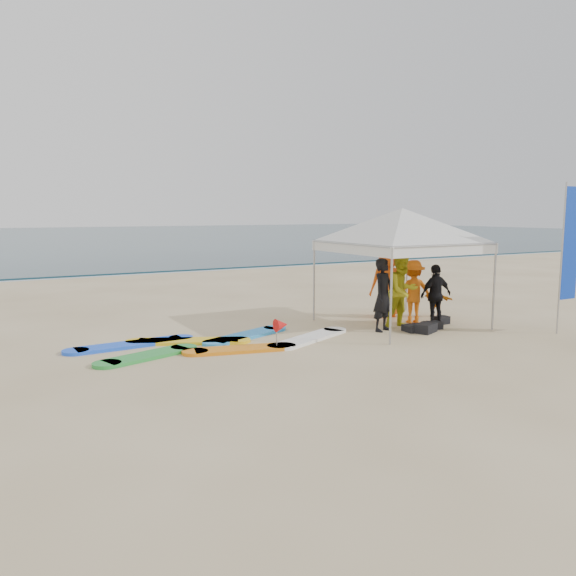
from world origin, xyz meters
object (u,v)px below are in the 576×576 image
at_px(surfboard_spread, 211,343).
at_px(feather_flag, 570,245).
at_px(person_orange_b, 387,283).
at_px(marker_pennant, 282,325).
at_px(canopy_tent, 402,208).
at_px(person_black_b, 436,295).
at_px(person_black_a, 383,295).
at_px(person_yellow, 402,291).
at_px(person_orange_a, 413,292).
at_px(person_seated, 437,299).

bearing_deg(surfboard_spread, feather_flag, -20.22).
height_order(person_orange_b, marker_pennant, person_orange_b).
relative_size(person_orange_b, canopy_tent, 0.42).
bearing_deg(surfboard_spread, person_black_b, -6.98).
height_order(person_black_b, feather_flag, feather_flag).
height_order(person_black_a, surfboard_spread, person_black_a).
distance_m(person_yellow, marker_pennant, 3.69).
distance_m(person_orange_a, person_black_b, 0.60).
distance_m(person_orange_a, surfboard_spread, 5.56).
height_order(person_yellow, surfboard_spread, person_yellow).
bearing_deg(surfboard_spread, person_yellow, -6.38).
relative_size(person_orange_a, marker_pennant, 2.56).
xyz_separation_m(person_yellow, surfboard_spread, (-4.84, 0.54, -0.88)).
relative_size(marker_pennant, surfboard_spread, 0.11).
bearing_deg(feather_flag, person_black_a, 148.54).
xyz_separation_m(person_black_a, marker_pennant, (-2.96, -0.34, -0.39)).
height_order(feather_flag, marker_pennant, feather_flag).
bearing_deg(person_seated, surfboard_spread, 79.93).
bearing_deg(person_black_b, person_black_a, 1.43).
distance_m(person_yellow, person_orange_a, 0.75).
xyz_separation_m(person_black_b, feather_flag, (2.05, -2.18, 1.31)).
xyz_separation_m(canopy_tent, surfboard_spread, (-5.00, 0.26, -2.91)).
bearing_deg(marker_pennant, person_orange_a, 10.51).
relative_size(person_orange_b, feather_flag, 0.53).
relative_size(person_yellow, canopy_tent, 0.41).
bearing_deg(person_black_b, person_yellow, -6.16).
distance_m(person_yellow, feather_flag, 3.98).
distance_m(person_yellow, person_black_b, 0.97).
distance_m(feather_flag, marker_pennant, 7.09).
distance_m(person_seated, marker_pennant, 5.56).
bearing_deg(canopy_tent, person_black_b, -29.57).
bearing_deg(marker_pennant, person_seated, 11.79).
height_order(person_black_a, person_black_b, person_black_a).
height_order(person_black_b, marker_pennant, person_black_b).
bearing_deg(marker_pennant, feather_flag, -16.01).
distance_m(person_black_b, canopy_tent, 2.35).
bearing_deg(person_yellow, person_seated, 20.60).
xyz_separation_m(person_orange_b, surfboard_spread, (-5.41, -0.79, -0.90)).
bearing_deg(person_black_b, marker_pennant, 7.27).
bearing_deg(person_yellow, person_orange_a, 27.91).
bearing_deg(marker_pennant, person_black_b, 3.44).
xyz_separation_m(person_black_a, person_seated, (2.48, 0.79, -0.40)).
bearing_deg(person_yellow, surfboard_spread, 173.25).
distance_m(person_yellow, canopy_tent, 2.05).
relative_size(person_orange_b, surfboard_spread, 0.31).
relative_size(person_yellow, surfboard_spread, 0.31).
xyz_separation_m(person_seated, feather_flag, (1.19, -3.04, 1.61)).
distance_m(person_black_a, person_black_b, 1.63).
xyz_separation_m(feather_flag, surfboard_spread, (-7.84, 2.89, -2.05)).
distance_m(person_black_a, marker_pennant, 3.01).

